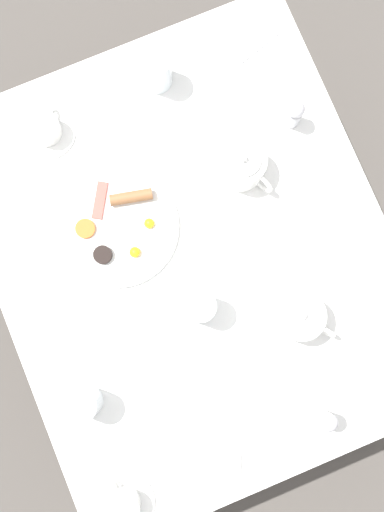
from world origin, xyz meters
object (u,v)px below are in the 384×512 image
Objects in this scene: salt_grinder at (326,420)px; knife_by_plate at (132,353)px; pepper_grinder at (294,114)px; napkin_folded at (215,439)px; water_glass_short at (156,71)px; wine_glass_spare at (200,307)px; water_glass_tall at (84,404)px; teapot_far at (242,165)px; breakfast_plate at (119,226)px; teacup_with_saucer_left at (124,505)px; spoon_for_tea at (347,242)px; fork_by_plate at (254,51)px; teapot_near at (299,317)px; teacup_with_saucer_right at (45,129)px.

knife_by_plate is (0.37, -0.33, -0.05)m from salt_grinder.
knife_by_plate is at bearing -41.05° from salt_grinder.
napkin_folded is (0.50, 0.67, -0.05)m from pepper_grinder.
water_glass_short reaches higher than wine_glass_spare.
water_glass_tall reaches higher than knife_by_plate.
teapot_far is at bearing 22.27° from pepper_grinder.
teacup_with_saucer_left is (0.24, 0.64, 0.02)m from breakfast_plate.
napkin_folded reaches higher than knife_by_plate.
teacup_with_saucer_left is 0.78× the size of knife_by_plate.
pepper_grinder reaches higher than knife_by_plate.
wine_glass_spare is 0.40m from salt_grinder.
salt_grinder reaches higher than spoon_for_tea.
water_glass_short is 0.27m from fork_by_plate.
teacup_with_saucer_left is 1.24× the size of wine_glass_spare.
water_glass_short is at bearing -126.40° from breakfast_plate.
napkin_folded is 1.73× the size of spoon_for_tea.
teacup_with_saucer_left is at bearing 69.43° from breakfast_plate.
wine_glass_spare reaches higher than salt_grinder.
teapot_near reaches higher than pepper_grinder.
knife_by_plate is at bearing 62.65° from water_glass_short.
water_glass_tall is 0.58m from salt_grinder.
wine_glass_spare is at bearing 115.40° from teapot_far.
teapot_near is 0.62m from teacup_with_saucer_left.
teacup_with_saucer_right is at bearing -43.11° from spoon_for_tea.
breakfast_plate is 2.89× the size of pepper_grinder.
spoon_for_tea is (-0.76, -0.12, -0.06)m from water_glass_tall.
napkin_folded is (-0.02, 0.58, -0.00)m from breakfast_plate.
teapot_near is 1.15× the size of teacup_with_saucer_left.
water_glass_tall is 0.69× the size of fork_by_plate.
teapot_near is at bearing -155.99° from teacup_with_saucer_left.
teacup_with_saucer_right is 0.32m from water_glass_short.
knife_by_plate is 0.62m from spoon_for_tea.
teapot_far is (-0.02, -0.40, 0.00)m from teapot_near.
napkin_folded is at bearing 84.39° from teapot_near.
breakfast_plate reaches higher than knife_by_plate.
water_glass_short is 0.64× the size of knife_by_plate.
fork_by_plate is 0.86m from knife_by_plate.
water_glass_tall reaches higher than napkin_folded.
teapot_far is 1.14× the size of fork_by_plate.
water_glass_tall reaches higher than teacup_with_saucer_right.
salt_grinder is at bearing -179.77° from teacup_with_saucer_left.
teapot_near is at bearing 151.77° from teapot_far.
wine_glass_spare is 1.08× the size of salt_grinder.
napkin_folded is at bearing -168.13° from teacup_with_saucer_left.
teacup_with_saucer_right is at bearing -99.61° from teacup_with_saucer_left.
water_glass_short is (0.11, -0.31, 0.01)m from teapot_far.
fork_by_plate is 1.35× the size of spoon_for_tea.
breakfast_plate is 1.66× the size of teapot_far.
water_glass_tall is 0.61× the size of knife_by_plate.
napkin_folded is (0.31, 0.20, -0.04)m from teapot_near.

